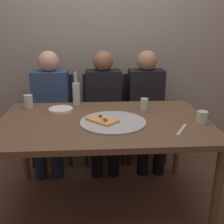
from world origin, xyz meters
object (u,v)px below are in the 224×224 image
(dining_table, at_px, (104,129))
(guest_by_wall, at_px, (147,103))
(tumbler_far, at_px, (28,102))
(chair_middle, at_px, (103,111))
(guest_in_sweater, at_px, (50,105))
(pizza_tray, at_px, (113,122))
(wine_bottle, at_px, (76,93))
(guest_in_beanie, at_px, (104,104))
(chair_left, at_px, (53,112))
(tumbler_near, at_px, (144,104))
(table_knife, at_px, (182,130))
(plate_stack, at_px, (61,110))
(chair_right, at_px, (144,110))
(wine_glass, at_px, (202,117))
(pizza_slice_last, at_px, (103,120))

(dining_table, height_order, guest_by_wall, guest_by_wall)
(tumbler_far, relative_size, chair_middle, 0.13)
(guest_in_sweater, bearing_deg, pizza_tray, 125.88)
(wine_bottle, xyz_separation_m, guest_in_beanie, (0.25, 0.33, -0.20))
(chair_middle, relative_size, guest_in_sweater, 0.77)
(chair_left, distance_m, guest_in_beanie, 0.58)
(tumbler_near, relative_size, chair_middle, 0.11)
(table_knife, bearing_deg, plate_stack, -87.13)
(tumbler_far, height_order, guest_by_wall, guest_by_wall)
(chair_right, height_order, guest_in_sweater, guest_in_sweater)
(wine_bottle, bearing_deg, guest_in_beanie, 52.95)
(tumbler_far, distance_m, plate_stack, 0.31)
(pizza_tray, distance_m, wine_glass, 0.65)
(wine_bottle, xyz_separation_m, chair_left, (-0.29, 0.48, -0.33))
(chair_middle, xyz_separation_m, guest_in_beanie, (-0.00, -0.15, 0.13))
(dining_table, distance_m, plate_stack, 0.43)
(pizza_tray, distance_m, chair_middle, 0.98)
(chair_left, xyz_separation_m, chair_middle, (0.54, 0.00, 0.00))
(wine_bottle, relative_size, plate_stack, 1.49)
(pizza_tray, xyz_separation_m, tumbler_far, (-0.70, 0.41, 0.05))
(pizza_slice_last, bearing_deg, plate_stack, 138.15)
(plate_stack, height_order, guest_by_wall, guest_by_wall)
(tumbler_far, relative_size, table_knife, 0.51)
(pizza_tray, relative_size, guest_in_beanie, 0.41)
(dining_table, relative_size, wine_bottle, 5.32)
(chair_middle, relative_size, guest_by_wall, 0.77)
(dining_table, height_order, chair_right, chair_right)
(pizza_tray, relative_size, plate_stack, 2.43)
(wine_bottle, height_order, chair_right, wine_bottle)
(table_knife, height_order, chair_left, chair_left)
(tumbler_far, xyz_separation_m, chair_left, (0.11, 0.54, -0.28))
(tumbler_far, bearing_deg, chair_left, 78.06)
(pizza_slice_last, xyz_separation_m, chair_left, (-0.50, 0.95, -0.24))
(wine_glass, bearing_deg, dining_table, 171.55)
(tumbler_far, distance_m, wine_glass, 1.42)
(tumbler_near, bearing_deg, guest_in_beanie, 121.31)
(guest_in_sweater, bearing_deg, tumbler_near, 148.66)
(tumbler_far, bearing_deg, tumbler_near, -7.70)
(dining_table, relative_size, wine_glass, 17.93)
(pizza_tray, bearing_deg, pizza_slice_last, 178.89)
(chair_left, xyz_separation_m, chair_right, (0.99, 0.00, 0.00))
(pizza_tray, relative_size, wine_bottle, 1.63)
(guest_in_beanie, xyz_separation_m, guest_by_wall, (0.45, 0.00, 0.00))
(pizza_tray, relative_size, wine_glass, 5.49)
(chair_right, distance_m, guest_by_wall, 0.20)
(dining_table, bearing_deg, plate_stack, 144.98)
(wine_bottle, xyz_separation_m, chair_right, (0.70, 0.48, -0.33))
(plate_stack, bearing_deg, wine_bottle, 53.67)
(dining_table, relative_size, tumbler_near, 15.48)
(pizza_slice_last, relative_size, table_knife, 1.13)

